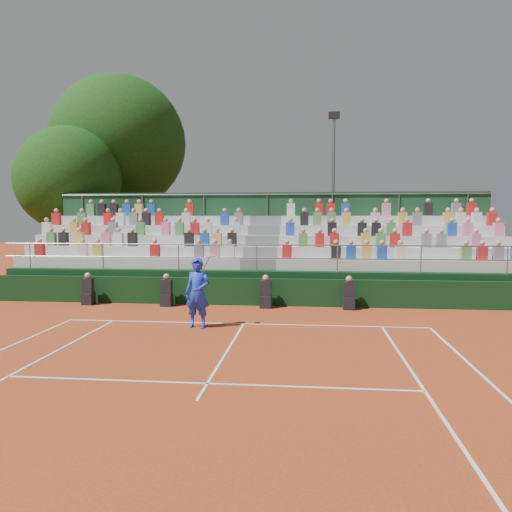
# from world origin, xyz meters

# --- Properties ---
(ground) EXTENTS (90.00, 90.00, 0.00)m
(ground) POSITION_xyz_m (0.00, 0.00, 0.00)
(ground) COLOR #A53F1B
(ground) RESTS_ON ground
(courtside_wall) EXTENTS (20.00, 0.15, 1.00)m
(courtside_wall) POSITION_xyz_m (0.00, 3.20, 0.50)
(courtside_wall) COLOR black
(courtside_wall) RESTS_ON ground
(line_officials) EXTENTS (9.94, 0.40, 1.19)m
(line_officials) POSITION_xyz_m (-1.40, 2.75, 0.48)
(line_officials) COLOR black
(line_officials) RESTS_ON ground
(grandstand) EXTENTS (20.00, 5.20, 4.40)m
(grandstand) POSITION_xyz_m (0.00, 6.44, 1.09)
(grandstand) COLOR black
(grandstand) RESTS_ON ground
(tennis_player) EXTENTS (0.94, 0.60, 2.22)m
(tennis_player) POSITION_xyz_m (-1.28, -0.64, 1.03)
(tennis_player) COLOR blue
(tennis_player) RESTS_ON ground
(tree_west) EXTENTS (5.59, 5.59, 8.08)m
(tree_west) POSITION_xyz_m (-10.90, 10.93, 5.27)
(tree_west) COLOR #3C2415
(tree_west) RESTS_ON ground
(tree_east) EXTENTS (8.08, 8.08, 11.77)m
(tree_east) POSITION_xyz_m (-9.59, 14.77, 7.71)
(tree_east) COLOR #3C2415
(tree_east) RESTS_ON ground
(floodlight_mast) EXTENTS (0.60, 0.25, 8.84)m
(floodlight_mast) POSITION_xyz_m (3.24, 12.55, 5.10)
(floodlight_mast) COLOR gray
(floodlight_mast) RESTS_ON ground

